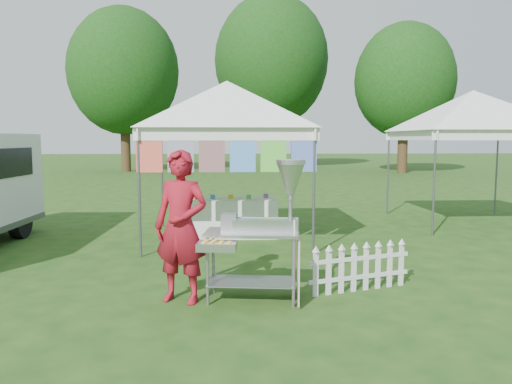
{
  "coord_description": "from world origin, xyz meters",
  "views": [
    {
      "loc": [
        -0.0,
        -6.01,
        1.91
      ],
      "look_at": [
        0.44,
        1.63,
        1.1
      ],
      "focal_mm": 35.0,
      "sensor_mm": 36.0,
      "label": 1
    }
  ],
  "objects": [
    {
      "name": "ground",
      "position": [
        0.0,
        0.0,
        0.0
      ],
      "size": [
        120.0,
        120.0,
        0.0
      ],
      "primitive_type": "plane",
      "color": "#1C4213",
      "rests_on": "ground"
    },
    {
      "name": "canopy_main",
      "position": [
        0.0,
        3.49,
        2.99
      ],
      "size": [
        4.24,
        4.24,
        3.45
      ],
      "color": "#59595E",
      "rests_on": "ground"
    },
    {
      "name": "canopy_right",
      "position": [
        5.5,
        5.0,
        2.99
      ],
      "size": [
        4.24,
        4.24,
        3.45
      ],
      "color": "#59595E",
      "rests_on": "ground"
    },
    {
      "name": "tree_left",
      "position": [
        -6.0,
        24.0,
        5.83
      ],
      "size": [
        6.4,
        6.4,
        9.53
      ],
      "color": "#352513",
      "rests_on": "ground"
    },
    {
      "name": "tree_mid",
      "position": [
        3.0,
        28.0,
        7.14
      ],
      "size": [
        7.6,
        7.6,
        11.52
      ],
      "color": "#352513",
      "rests_on": "ground"
    },
    {
      "name": "tree_right",
      "position": [
        10.0,
        22.0,
        5.18
      ],
      "size": [
        5.6,
        5.6,
        8.42
      ],
      "color": "#352513",
      "rests_on": "ground"
    },
    {
      "name": "donut_cart",
      "position": [
        0.46,
        -0.26,
        0.99
      ],
      "size": [
        1.28,
        0.8,
        1.67
      ],
      "rotation": [
        0.0,
        0.0,
        -0.13
      ],
      "color": "gray",
      "rests_on": "ground"
    },
    {
      "name": "vendor",
      "position": [
        -0.54,
        -0.23,
        0.9
      ],
      "size": [
        0.76,
        0.63,
        1.79
      ],
      "primitive_type": "imported",
      "rotation": [
        0.0,
        0.0,
        -0.37
      ],
      "color": "maroon",
      "rests_on": "ground"
    },
    {
      "name": "picket_fence",
      "position": [
        1.66,
        0.05,
        0.29
      ],
      "size": [
        1.38,
        0.47,
        0.56
      ],
      "rotation": [
        0.0,
        0.0,
        0.31
      ],
      "color": "silver",
      "rests_on": "ground"
    },
    {
      "name": "display_table",
      "position": [
        0.06,
        3.69,
        0.38
      ],
      "size": [
        1.8,
        0.7,
        0.75
      ],
      "primitive_type": "cube",
      "color": "white",
      "rests_on": "ground"
    }
  ]
}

